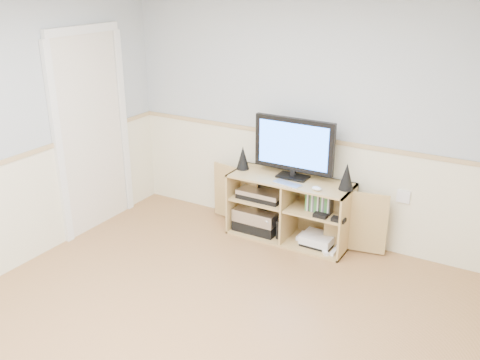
# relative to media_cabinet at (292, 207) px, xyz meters

# --- Properties ---
(room) EXTENTS (4.04, 4.54, 2.54)m
(room) POSITION_rel_media_cabinet_xyz_m (-0.01, -1.92, 0.88)
(room) COLOR tan
(room) RESTS_ON ground
(media_cabinet) EXTENTS (1.92, 0.46, 0.65)m
(media_cabinet) POSITION_rel_media_cabinet_xyz_m (0.00, 0.00, 0.00)
(media_cabinet) COLOR tan
(media_cabinet) RESTS_ON floor
(monitor) EXTENTS (0.82, 0.18, 0.61)m
(monitor) POSITION_rel_media_cabinet_xyz_m (0.00, -0.01, 0.64)
(monitor) COLOR black
(monitor) RESTS_ON media_cabinet
(speaker_left) EXTENTS (0.13, 0.13, 0.24)m
(speaker_left) POSITION_rel_media_cabinet_xyz_m (-0.55, -0.03, 0.44)
(speaker_left) COLOR black
(speaker_left) RESTS_ON media_cabinet
(speaker_right) EXTENTS (0.14, 0.14, 0.26)m
(speaker_right) POSITION_rel_media_cabinet_xyz_m (0.56, -0.03, 0.45)
(speaker_right) COLOR black
(speaker_right) RESTS_ON media_cabinet
(keyboard) EXTENTS (0.29, 0.16, 0.01)m
(keyboard) POSITION_rel_media_cabinet_xyz_m (0.03, -0.19, 0.32)
(keyboard) COLOR silver
(keyboard) RESTS_ON media_cabinet
(mouse) EXTENTS (0.10, 0.08, 0.04)m
(mouse) POSITION_rel_media_cabinet_xyz_m (0.33, -0.19, 0.34)
(mouse) COLOR white
(mouse) RESTS_ON media_cabinet
(av_components) EXTENTS (0.53, 0.34, 0.47)m
(av_components) POSITION_rel_media_cabinet_xyz_m (-0.33, -0.06, -0.11)
(av_components) COLOR black
(av_components) RESTS_ON media_cabinet
(game_consoles) EXTENTS (0.45, 0.30, 0.11)m
(game_consoles) POSITION_rel_media_cabinet_xyz_m (0.32, -0.07, -0.26)
(game_consoles) COLOR white
(game_consoles) RESTS_ON media_cabinet
(game_cases) EXTENTS (0.26, 0.14, 0.19)m
(game_cases) POSITION_rel_media_cabinet_xyz_m (0.33, -0.07, 0.15)
(game_cases) COLOR #3F8C3F
(game_cases) RESTS_ON media_cabinet
(wall_outlet) EXTENTS (0.12, 0.03, 0.12)m
(wall_outlet) POSITION_rel_media_cabinet_xyz_m (1.05, 0.19, 0.27)
(wall_outlet) COLOR white
(wall_outlet) RESTS_ON wall_back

